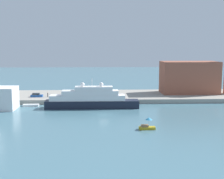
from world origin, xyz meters
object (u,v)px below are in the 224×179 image
Objects in this scene: large_yacht at (91,99)px; mooring_bollard at (92,98)px; small_motorboat at (147,125)px; work_barge at (31,105)px; person_figure at (48,95)px; harbor_building at (189,77)px; parked_car at (37,95)px.

large_yacht reaches higher than mooring_bollard.
large_yacht reaches higher than small_motorboat.
work_barge is 3.02× the size of person_figure.
large_yacht is 7.09m from mooring_bollard.
harbor_building is 39.87m from mooring_bollard.
large_yacht is 29.74m from small_motorboat.
large_yacht is 17.41× the size of person_figure.
parked_car reaches higher than work_barge.
work_barge is at bearing -170.36° from mooring_bollard.
person_figure is at bearing -171.92° from harbor_building.
harbor_building is (57.17, 16.60, 7.30)m from work_barge.
harbor_building reaches higher than work_barge.
large_yacht is 5.77× the size of work_barge.
mooring_bollard reaches higher than work_barge.
small_motorboat is 2.26× the size of person_figure.
person_figure reaches higher than work_barge.
small_motorboat is 5.79× the size of mooring_bollard.
work_barge is (-33.88, 29.75, -0.67)m from small_motorboat.
parked_car is 20.88m from mooring_bollard.
parked_car is at bearing 89.93° from work_barge.
parked_car is at bearing 130.82° from small_motorboat.
small_motorboat is at bearing -67.27° from mooring_bollard.
mooring_bollard is at bearing 9.64° from work_barge.
parked_car is (0.01, 9.45, 1.79)m from work_barge.
work_barge is (-19.78, 3.63, -2.45)m from large_yacht.
large_yacht is 44.52× the size of mooring_bollard.
harbor_building is at bearing 19.56° from mooring_bollard.
person_figure is (-29.85, 38.81, 1.31)m from small_motorboat.
large_yacht is 23.72m from parked_car.
small_motorboat is at bearing -52.44° from person_figure.
large_yacht is at bearing -151.58° from harbor_building.
small_motorboat reaches higher than mooring_bollard.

